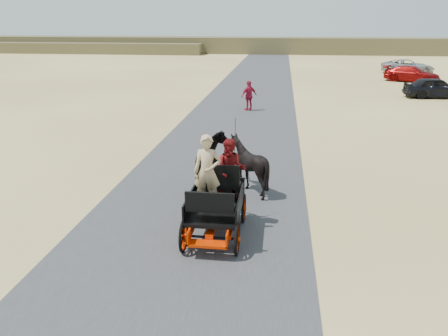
# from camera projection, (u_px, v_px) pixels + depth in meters

# --- Properties ---
(ground) EXTENTS (140.00, 140.00, 0.00)m
(ground) POSITION_uv_depth(u_px,v_px,m) (183.00, 249.00, 10.15)
(ground) COLOR tan
(road) EXTENTS (6.00, 140.00, 0.01)m
(road) POSITION_uv_depth(u_px,v_px,m) (183.00, 249.00, 10.15)
(road) COLOR #38383A
(road) RESTS_ON ground
(ridge_far) EXTENTS (140.00, 6.00, 2.40)m
(ridge_far) POSITION_uv_depth(u_px,v_px,m) (269.00, 45.00, 67.93)
(ridge_far) COLOR brown
(ridge_far) RESTS_ON ground
(ridge_near) EXTENTS (40.00, 4.00, 1.60)m
(ridge_near) POSITION_uv_depth(u_px,v_px,m) (75.00, 48.00, 67.99)
(ridge_near) COLOR brown
(ridge_near) RESTS_ON ground
(carriage) EXTENTS (1.30, 2.40, 0.72)m
(carriage) POSITION_uv_depth(u_px,v_px,m) (216.00, 221.00, 10.73)
(carriage) COLOR black
(carriage) RESTS_ON ground
(horse_left) EXTENTS (0.91, 2.01, 1.70)m
(horse_left) POSITION_uv_depth(u_px,v_px,m) (212.00, 163.00, 13.46)
(horse_left) COLOR black
(horse_left) RESTS_ON ground
(horse_right) EXTENTS (1.37, 1.54, 1.70)m
(horse_right) POSITION_uv_depth(u_px,v_px,m) (248.00, 165.00, 13.32)
(horse_right) COLOR black
(horse_right) RESTS_ON ground
(driver_man) EXTENTS (0.66, 0.43, 1.80)m
(driver_man) POSITION_uv_depth(u_px,v_px,m) (207.00, 172.00, 10.40)
(driver_man) COLOR tan
(driver_man) RESTS_ON carriage
(passenger_woman) EXTENTS (0.77, 0.60, 1.58)m
(passenger_woman) POSITION_uv_depth(u_px,v_px,m) (231.00, 170.00, 10.89)
(passenger_woman) COLOR #660C0F
(passenger_woman) RESTS_ON carriage
(pedestrian) EXTENTS (1.06, 0.95, 1.73)m
(pedestrian) POSITION_uv_depth(u_px,v_px,m) (249.00, 96.00, 25.29)
(pedestrian) COLOR maroon
(pedestrian) RESTS_ON ground
(car_a) EXTENTS (4.13, 1.86, 1.38)m
(car_a) POSITION_uv_depth(u_px,v_px,m) (435.00, 88.00, 29.41)
(car_a) COLOR black
(car_a) RESTS_ON ground
(car_c) EXTENTS (4.86, 3.64, 1.31)m
(car_c) POSITION_uv_depth(u_px,v_px,m) (412.00, 74.00, 37.03)
(car_c) COLOR maroon
(car_c) RESTS_ON ground
(car_d) EXTENTS (4.99, 2.47, 1.36)m
(car_d) POSITION_uv_depth(u_px,v_px,m) (408.00, 66.00, 42.65)
(car_d) COLOR #B2B2B7
(car_d) RESTS_ON ground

